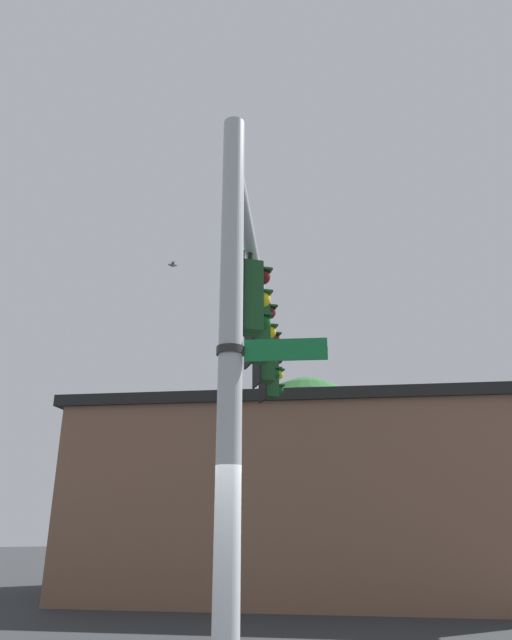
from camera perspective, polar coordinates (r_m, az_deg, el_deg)
name	(u,v)px	position (r m, az deg, el deg)	size (l,w,h in m)	color
signal_pole	(230,392)	(5.31, -2.78, -7.53)	(0.24, 0.24, 6.39)	#ADB2B7
mast_arm	(259,290)	(9.50, 0.36, 3.14)	(0.20, 0.20, 7.15)	#ADB2B7
traffic_light_nearest_pole	(252,298)	(7.72, -0.46, 2.35)	(0.54, 0.49, 1.31)	black
traffic_light_mid_inner	(260,331)	(9.09, 0.43, -1.15)	(0.54, 0.49, 1.31)	black
traffic_light_mid_outer	(266,355)	(10.48, 1.08, -3.72)	(0.54, 0.49, 1.31)	black
traffic_light_arm_end	(271,374)	(11.89, 1.58, -5.68)	(0.54, 0.49, 1.31)	black
street_name_sign	(256,350)	(5.39, 0.03, -3.22)	(0.49, 1.05, 0.22)	#147238
bird_flying	(173,265)	(13.28, -8.76, 5.76)	(0.34, 0.23, 0.10)	gray
storefront_building	(300,497)	(16.49, 4.61, -18.11)	(10.78, 13.95, 5.11)	brown
tree_by_storefront	(307,439)	(19.53, 5.43, -12.36)	(4.30, 4.30, 6.76)	#4C3823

